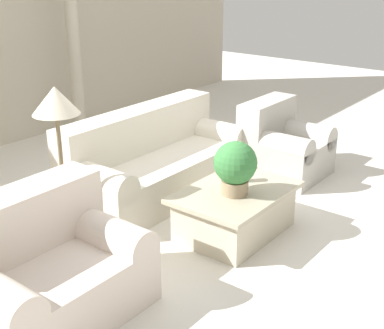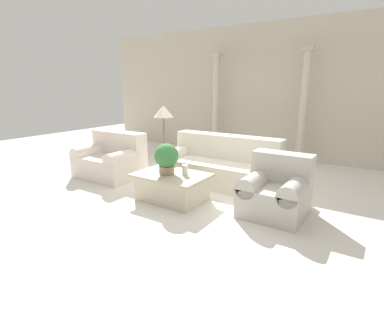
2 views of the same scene
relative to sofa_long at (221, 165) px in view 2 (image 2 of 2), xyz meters
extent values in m
plane|color=silver|center=(-0.10, -0.62, -0.34)|extent=(16.00, 16.00, 0.00)
cube|color=beige|center=(-0.10, 2.61, 1.26)|extent=(10.00, 0.06, 3.20)
cube|color=beige|center=(0.00, -0.07, -0.13)|extent=(2.07, 0.89, 0.42)
cube|color=beige|center=(0.00, 0.22, 0.30)|extent=(2.07, 0.31, 0.44)
cylinder|color=beige|center=(-0.90, -0.07, 0.11)|extent=(0.28, 0.89, 0.28)
cylinder|color=beige|center=(0.90, -0.07, 0.11)|extent=(0.28, 0.89, 0.28)
cube|color=silver|center=(-2.01, -0.86, -0.13)|extent=(1.22, 0.89, 0.42)
cube|color=silver|center=(-2.01, -0.57, 0.30)|extent=(1.22, 0.31, 0.44)
cylinder|color=silver|center=(-2.49, -0.86, 0.11)|extent=(0.28, 0.89, 0.28)
cylinder|color=silver|center=(-1.54, -0.86, 0.11)|extent=(0.28, 0.89, 0.28)
cube|color=beige|center=(-0.25, -1.17, -0.15)|extent=(0.97, 0.68, 0.38)
cube|color=#B3A98F|center=(-0.25, -1.17, 0.06)|extent=(1.11, 0.77, 0.04)
cylinder|color=#937F60|center=(-0.32, -1.20, 0.14)|extent=(0.23, 0.23, 0.13)
sphere|color=#387A3D|center=(-0.32, -1.20, 0.37)|extent=(0.37, 0.37, 0.37)
cylinder|color=silver|center=(-0.05, -1.10, 0.16)|extent=(0.09, 0.09, 0.16)
cylinder|color=brown|center=(-1.25, -0.08, -0.33)|extent=(0.20, 0.20, 0.03)
cylinder|color=brown|center=(-1.25, -0.08, 0.25)|extent=(0.04, 0.04, 1.12)
cone|color=beige|center=(-1.25, -0.08, 0.92)|extent=(0.39, 0.39, 0.23)
cylinder|color=beige|center=(-1.34, 2.17, 0.88)|extent=(0.17, 0.17, 2.45)
cube|color=beige|center=(-1.34, 2.17, 2.14)|extent=(0.24, 0.24, 0.06)
cylinder|color=beige|center=(0.84, 2.17, 0.88)|extent=(0.17, 0.17, 2.45)
cube|color=beige|center=(0.84, 2.17, 2.14)|extent=(0.24, 0.24, 0.06)
cube|color=#B7B2A8|center=(1.27, -0.84, -0.13)|extent=(0.83, 0.84, 0.42)
cube|color=#B7B2A8|center=(1.27, -0.57, 0.28)|extent=(0.83, 0.29, 0.41)
cylinder|color=#B7B2A8|center=(1.00, -0.84, 0.09)|extent=(0.28, 0.84, 0.28)
cylinder|color=#B7B2A8|center=(1.55, -0.84, 0.09)|extent=(0.28, 0.84, 0.28)
camera|label=1|loc=(-3.85, -3.50, 1.98)|focal=50.00mm
camera|label=2|loc=(2.44, -4.70, 1.39)|focal=28.00mm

